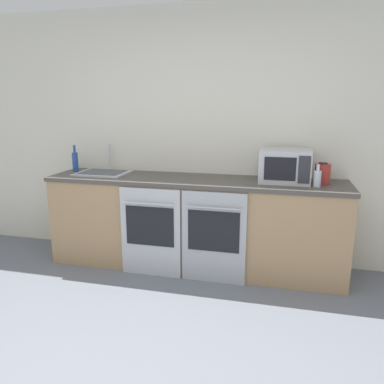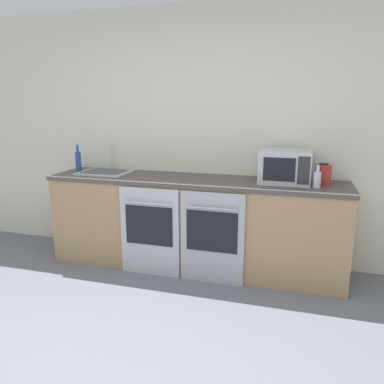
# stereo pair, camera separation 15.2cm
# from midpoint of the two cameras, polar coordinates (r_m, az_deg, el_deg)

# --- Properties ---
(wall_back) EXTENTS (10.00, 0.06, 2.60)m
(wall_back) POSITION_cam_midpoint_polar(r_m,az_deg,el_deg) (3.94, 2.81, 8.42)
(wall_back) COLOR silver
(wall_back) RESTS_ON ground_plane
(counter_back) EXTENTS (2.94, 0.63, 0.92)m
(counter_back) POSITION_cam_midpoint_polar(r_m,az_deg,el_deg) (3.79, 1.49, -4.74)
(counter_back) COLOR tan
(counter_back) RESTS_ON ground_plane
(oven_left) EXTENTS (0.59, 0.06, 0.87)m
(oven_left) POSITION_cam_midpoint_polar(r_m,az_deg,el_deg) (3.62, -5.27, -6.01)
(oven_left) COLOR #B7BABF
(oven_left) RESTS_ON ground_plane
(oven_right) EXTENTS (0.59, 0.06, 0.87)m
(oven_right) POSITION_cam_midpoint_polar(r_m,az_deg,el_deg) (3.45, 4.33, -6.96)
(oven_right) COLOR #A8AAAF
(oven_right) RESTS_ON ground_plane
(microwave) EXTENTS (0.46, 0.40, 0.31)m
(microwave) POSITION_cam_midpoint_polar(r_m,az_deg,el_deg) (3.59, 15.17, 3.81)
(microwave) COLOR #B7BABF
(microwave) RESTS_ON counter_back
(bottle_clear) EXTENTS (0.07, 0.07, 0.20)m
(bottle_clear) POSITION_cam_midpoint_polar(r_m,az_deg,el_deg) (3.46, 19.73, 1.87)
(bottle_clear) COLOR silver
(bottle_clear) RESTS_ON counter_back
(bottle_blue) EXTENTS (0.06, 0.06, 0.29)m
(bottle_blue) POSITION_cam_midpoint_polar(r_m,az_deg,el_deg) (4.26, -15.97, 4.62)
(bottle_blue) COLOR #234793
(bottle_blue) RESTS_ON counter_back
(kettle) EXTENTS (0.14, 0.14, 0.20)m
(kettle) POSITION_cam_midpoint_polar(r_m,az_deg,el_deg) (3.61, 20.50, 2.51)
(kettle) COLOR #B2332D
(kettle) RESTS_ON counter_back
(sink) EXTENTS (0.52, 0.44, 0.29)m
(sink) POSITION_cam_midpoint_polar(r_m,az_deg,el_deg) (4.07, -12.04, 3.08)
(sink) COLOR #B7BABF
(sink) RESTS_ON counter_back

